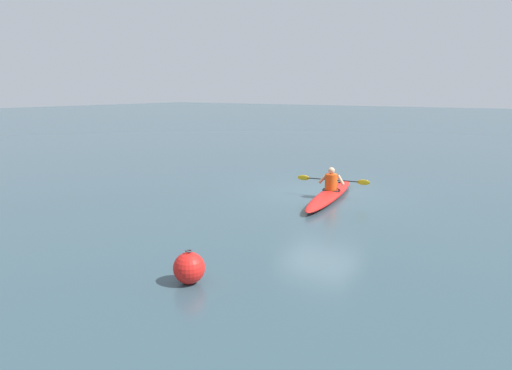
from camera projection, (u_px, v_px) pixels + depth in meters
ground_plane at (322, 193)px, 15.37m from camera, size 160.00×160.00×0.00m
kayak at (330, 195)px, 14.47m from camera, size 1.45×4.80×0.27m
kayaker at (331, 181)px, 14.48m from camera, size 2.31×0.61×0.71m
mooring_buoy_orange_mid at (189, 268)px, 8.14m from camera, size 0.56×0.56×0.61m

